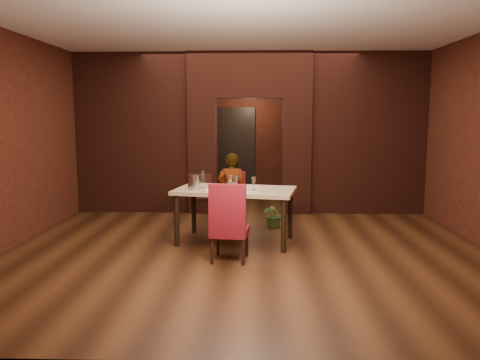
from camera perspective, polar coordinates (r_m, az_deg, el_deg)
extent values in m
plane|color=#402210|center=(7.73, 0.98, -6.79)|extent=(8.00, 8.00, 0.00)
cube|color=silver|center=(7.59, 1.03, 17.30)|extent=(7.00, 8.00, 0.04)
cube|color=maroon|center=(11.49, 1.29, 6.04)|extent=(7.00, 0.04, 3.20)
cube|color=maroon|center=(3.50, 0.09, 2.22)|extent=(7.00, 0.04, 3.20)
cube|color=maroon|center=(8.31, -23.99, 4.74)|extent=(0.04, 8.00, 3.20)
cube|color=maroon|center=(8.22, 26.27, 4.58)|extent=(0.04, 8.00, 3.20)
cube|color=maroon|center=(9.57, -4.54, 2.98)|extent=(0.55, 0.55, 2.30)
cube|color=maroon|center=(9.55, 6.88, 2.94)|extent=(0.55, 0.55, 2.30)
cube|color=maroon|center=(9.52, 1.19, 12.62)|extent=(2.45, 0.55, 0.90)
cube|color=maroon|center=(9.80, -12.84, 5.56)|extent=(2.28, 0.35, 3.20)
cube|color=maroon|center=(9.75, 15.26, 5.47)|extent=(2.28, 0.35, 3.20)
cube|color=#A94A31|center=(9.35, -4.69, -0.83)|extent=(0.40, 0.03, 0.50)
cube|color=black|center=(11.47, -0.73, 3.28)|extent=(0.90, 0.08, 2.10)
cube|color=black|center=(11.43, -0.74, 3.27)|extent=(1.02, 0.04, 2.22)
cube|color=tan|center=(7.25, -0.59, -4.35)|extent=(1.95, 1.32, 0.84)
cube|color=maroon|center=(8.09, -1.01, -2.57)|extent=(0.47, 0.47, 0.98)
cube|color=maroon|center=(6.32, -1.25, -5.07)|extent=(0.54, 0.54, 1.08)
imported|color=silver|center=(8.01, -1.03, -1.41)|extent=(0.49, 0.33, 1.33)
cube|color=silver|center=(7.04, -2.87, -1.23)|extent=(0.35, 0.28, 0.00)
cylinder|color=#ADADB4|center=(7.15, -5.66, -0.23)|extent=(0.19, 0.19, 0.23)
cylinder|color=white|center=(7.27, -4.52, 0.11)|extent=(0.06, 0.06, 0.27)
imported|color=#396C29|center=(8.27, 4.24, -4.20)|extent=(0.49, 0.45, 0.46)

